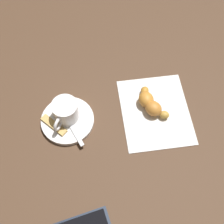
# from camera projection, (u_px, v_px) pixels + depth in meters

# --- Properties ---
(ground_plane) EXTENTS (1.80, 1.80, 0.00)m
(ground_plane) POSITION_uv_depth(u_px,v_px,m) (109.00, 113.00, 0.71)
(ground_plane) COLOR #4A3221
(saucer) EXTENTS (0.12, 0.12, 0.01)m
(saucer) POSITION_uv_depth(u_px,v_px,m) (68.00, 121.00, 0.69)
(saucer) COLOR white
(saucer) RESTS_ON ground
(espresso_cup) EXTENTS (0.07, 0.07, 0.05)m
(espresso_cup) POSITION_uv_depth(u_px,v_px,m) (65.00, 111.00, 0.67)
(espresso_cup) COLOR white
(espresso_cup) RESTS_ON saucer
(teaspoon) EXTENTS (0.03, 0.12, 0.01)m
(teaspoon) POSITION_uv_depth(u_px,v_px,m) (66.00, 117.00, 0.68)
(teaspoon) COLOR silver
(teaspoon) RESTS_ON saucer
(sugar_packet) EXTENTS (0.05, 0.07, 0.01)m
(sugar_packet) POSITION_uv_depth(u_px,v_px,m) (54.00, 125.00, 0.67)
(sugar_packet) COLOR tan
(sugar_packet) RESTS_ON saucer
(napkin) EXTENTS (0.21, 0.23, 0.00)m
(napkin) POSITION_uv_depth(u_px,v_px,m) (155.00, 111.00, 0.71)
(napkin) COLOR silver
(napkin) RESTS_ON ground
(croissant) EXTENTS (0.06, 0.11, 0.03)m
(croissant) POSITION_uv_depth(u_px,v_px,m) (150.00, 104.00, 0.70)
(croissant) COLOR #BC7E2A
(croissant) RESTS_ON napkin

